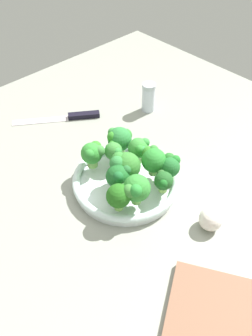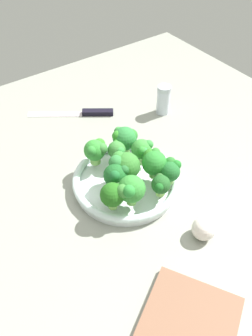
{
  "view_description": "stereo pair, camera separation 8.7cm",
  "coord_description": "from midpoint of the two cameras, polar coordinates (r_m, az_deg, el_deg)",
  "views": [
    {
      "loc": [
        44.12,
        43.28,
        66.96
      ],
      "look_at": [
        1.55,
        -1.75,
        6.34
      ],
      "focal_mm": 38.72,
      "sensor_mm": 36.0,
      "label": 1
    },
    {
      "loc": [
        37.43,
        48.77,
        66.96
      ],
      "look_at": [
        1.55,
        -1.75,
        6.34
      ],
      "focal_mm": 38.72,
      "sensor_mm": 36.0,
      "label": 2
    }
  ],
  "objects": [
    {
      "name": "broccoli_floret_6",
      "position": [
        0.85,
        2.64,
        0.32
      ],
      "size": [
        7.34,
        6.98,
        7.83
      ],
      "color": "#85BB5D",
      "rests_on": "bowl"
    },
    {
      "name": "bowl",
      "position": [
        0.9,
        2.76,
        -2.25
      ],
      "size": [
        26.59,
        26.59,
        3.34
      ],
      "color": "white",
      "rests_on": "ground_plane"
    },
    {
      "name": "broccoli_floret_5",
      "position": [
        0.9,
        -2.06,
        2.7
      ],
      "size": [
        6.15,
        5.45,
        6.75
      ],
      "color": "#7EB556",
      "rests_on": "bowl"
    },
    {
      "name": "knife",
      "position": [
        1.14,
        -4.71,
        8.55
      ],
      "size": [
        23.18,
        17.2,
        1.5
      ],
      "color": "silver",
      "rests_on": "ground_plane"
    },
    {
      "name": "broccoli_floret_7",
      "position": [
        0.79,
        1.29,
        -4.28
      ],
      "size": [
        6.41,
        5.53,
        6.91
      ],
      "color": "#91D063",
      "rests_on": "bowl"
    },
    {
      "name": "broccoli_floret_10",
      "position": [
        0.9,
        1.24,
        2.72
      ],
      "size": [
        4.59,
        4.82,
        5.77
      ],
      "color": "#9CD462",
      "rests_on": "bowl"
    },
    {
      "name": "broccoli_floret_3",
      "position": [
        0.83,
        8.47,
        -2.74
      ],
      "size": [
        4.52,
        4.75,
        5.5
      ],
      "color": "#A1D667",
      "rests_on": "bowl"
    },
    {
      "name": "garlic_bulb",
      "position": [
        0.82,
        15.13,
        -9.38
      ],
      "size": [
        5.24,
        5.24,
        5.24
      ],
      "primitive_type": "sphere",
      "color": "white",
      "rests_on": "ground_plane"
    },
    {
      "name": "broccoli_floret_4",
      "position": [
        0.93,
        2.48,
        4.6
      ],
      "size": [
        6.6,
        6.84,
        7.3
      ],
      "color": "#78B355",
      "rests_on": "bowl"
    },
    {
      "name": "broccoli_floret_0",
      "position": [
        0.83,
        1.22,
        -1.24
      ],
      "size": [
        5.77,
        5.61,
        7.18
      ],
      "color": "#7EBA51",
      "rests_on": "bowl"
    },
    {
      "name": "cutting_board",
      "position": [
        0.72,
        13.02,
        -24.57
      ],
      "size": [
        27.28,
        25.51,
        1.6
      ],
      "primitive_type": "cube",
      "rotation": [
        0.0,
        0.0,
        0.54
      ],
      "color": "brown",
      "rests_on": "ground_plane"
    },
    {
      "name": "broccoli_floret_1",
      "position": [
        0.87,
        7.28,
        0.84
      ],
      "size": [
        6.01,
        6.66,
        7.39
      ],
      "color": "#8ECF6A",
      "rests_on": "bowl"
    },
    {
      "name": "broccoli_floret_9",
      "position": [
        0.87,
        9.87,
        -0.42
      ],
      "size": [
        5.52,
        5.34,
        5.85
      ],
      "color": "#8FD366",
      "rests_on": "bowl"
    },
    {
      "name": "pepper_shaker",
      "position": [
        1.13,
        8.13,
        10.54
      ],
      "size": [
        4.19,
        4.19,
        9.29
      ],
      "color": "silver",
      "rests_on": "ground_plane"
    },
    {
      "name": "broccoli_floret_8",
      "position": [
        0.79,
        3.84,
        -3.59
      ],
      "size": [
        7.13,
        6.25,
        7.73
      ],
      "color": "#76B752",
      "rests_on": "bowl"
    },
    {
      "name": "ground_plane",
      "position": [
        0.92,
        4.13,
        -3.75
      ],
      "size": [
        130.0,
        130.0,
        2.5
      ],
      "primitive_type": "cube",
      "color": "gray"
    },
    {
      "name": "broccoli_floret_2",
      "position": [
        0.9,
        5.31,
        2.69
      ],
      "size": [
        5.43,
        5.66,
        6.82
      ],
      "color": "#9ACF75",
      "rests_on": "bowl"
    }
  ]
}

